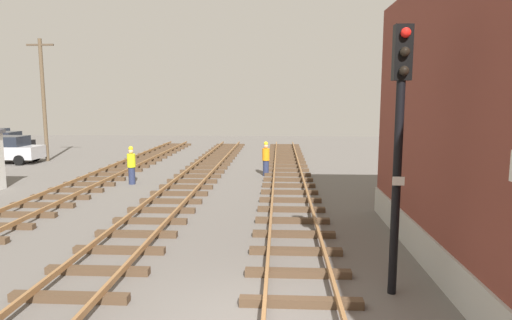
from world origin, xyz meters
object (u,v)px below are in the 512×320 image
object	(u,v)px
signal_mast	(399,131)
utility_pole_far	(44,98)
parked_car_silver	(7,149)
track_worker_distant	(131,165)
parked_car_black	(1,143)
track_worker_foreground	(266,159)

from	to	relation	value
signal_mast	utility_pole_far	bearing A→B (deg)	132.98
parked_car_silver	track_worker_distant	distance (m)	12.26
parked_car_silver	parked_car_black	world-z (taller)	same
parked_car_silver	track_worker_distant	bearing A→B (deg)	-32.10
parked_car_silver	utility_pole_far	xyz separation A→B (m)	(2.05, 1.09, 3.29)
signal_mast	track_worker_distant	xyz separation A→B (m)	(-9.65, 11.70, -2.59)
signal_mast	parked_car_black	size ratio (longest dim) A/B	1.34
parked_car_black	utility_pole_far	distance (m)	6.34
parked_car_black	track_worker_distant	distance (m)	16.58
track_worker_foreground	utility_pole_far	bearing A→B (deg)	161.65
signal_mast	parked_car_black	xyz separation A→B (m)	(-22.78, 21.82, -2.62)
parked_car_black	track_worker_distant	bearing A→B (deg)	-37.62
utility_pole_far	track_worker_foreground	distance (m)	15.95
parked_car_black	track_worker_distant	xyz separation A→B (m)	(13.13, -10.12, 0.03)
parked_car_black	track_worker_distant	world-z (taller)	track_worker_distant
parked_car_silver	track_worker_foreground	xyz separation A→B (m)	(16.87, -3.83, 0.03)
signal_mast	parked_car_silver	bearing A→B (deg)	137.72
signal_mast	parked_car_black	distance (m)	31.65
track_worker_distant	parked_car_black	bearing A→B (deg)	142.38
parked_car_black	track_worker_distant	size ratio (longest dim) A/B	2.25
parked_car_silver	track_worker_foreground	distance (m)	17.30
track_worker_foreground	parked_car_black	bearing A→B (deg)	159.25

